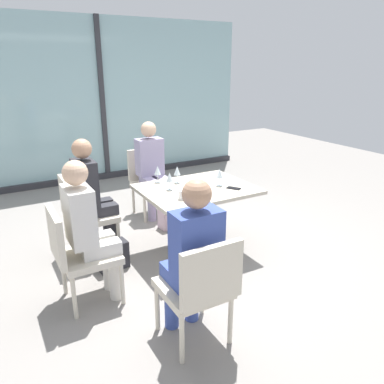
# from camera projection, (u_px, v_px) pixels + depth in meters

# --- Properties ---
(ground_plane) EXTENTS (12.00, 12.00, 0.00)m
(ground_plane) POSITION_uv_depth(u_px,v_px,m) (196.00, 250.00, 4.15)
(ground_plane) COLOR gray
(window_wall_backdrop) EXTENTS (5.28, 0.10, 2.70)m
(window_wall_backdrop) POSITION_uv_depth(u_px,v_px,m) (103.00, 110.00, 6.38)
(window_wall_backdrop) COLOR #90B7BC
(window_wall_backdrop) RESTS_ON ground_plane
(dining_table_main) EXTENTS (1.15, 0.91, 0.73)m
(dining_table_main) POSITION_uv_depth(u_px,v_px,m) (197.00, 205.00, 3.98)
(dining_table_main) COLOR #BCB29E
(dining_table_main) RESTS_ON ground_plane
(chair_far_left) EXTENTS (0.50, 0.46, 0.87)m
(chair_far_left) POSITION_uv_depth(u_px,v_px,m) (83.00, 212.00, 3.90)
(chair_far_left) COLOR beige
(chair_far_left) RESTS_ON ground_plane
(chair_near_window) EXTENTS (0.46, 0.51, 0.87)m
(chair_near_window) POSITION_uv_depth(u_px,v_px,m) (149.00, 178.00, 5.04)
(chair_near_window) COLOR beige
(chair_near_window) RESTS_ON ground_plane
(chair_front_left) EXTENTS (0.46, 0.50, 0.87)m
(chair_front_left) POSITION_uv_depth(u_px,v_px,m) (200.00, 286.00, 2.61)
(chair_front_left) COLOR beige
(chair_front_left) RESTS_ON ground_plane
(chair_side_end) EXTENTS (0.50, 0.46, 0.87)m
(chair_side_end) POSITION_uv_depth(u_px,v_px,m) (77.00, 251.00, 3.09)
(chair_side_end) COLOR beige
(chair_side_end) RESTS_ON ground_plane
(person_far_left) EXTENTS (0.39, 0.34, 1.26)m
(person_far_left) POSITION_uv_depth(u_px,v_px,m) (92.00, 192.00, 3.89)
(person_far_left) COLOR #28282D
(person_far_left) RESTS_ON ground_plane
(person_near_window) EXTENTS (0.34, 0.39, 1.26)m
(person_near_window) POSITION_uv_depth(u_px,v_px,m) (152.00, 165.00, 4.88)
(person_near_window) COLOR #9E93B7
(person_near_window) RESTS_ON ground_plane
(person_front_left) EXTENTS (0.34, 0.39, 1.26)m
(person_front_left) POSITION_uv_depth(u_px,v_px,m) (192.00, 253.00, 2.63)
(person_front_left) COLOR #384C9E
(person_front_left) RESTS_ON ground_plane
(person_side_end) EXTENTS (0.39, 0.34, 1.26)m
(person_side_end) POSITION_uv_depth(u_px,v_px,m) (88.00, 226.00, 3.07)
(person_side_end) COLOR silver
(person_side_end) RESTS_ON ground_plane
(wine_glass_0) EXTENTS (0.07, 0.07, 0.18)m
(wine_glass_0) POSITION_uv_depth(u_px,v_px,m) (170.00, 177.00, 3.81)
(wine_glass_0) COLOR silver
(wine_glass_0) RESTS_ON dining_table_main
(wine_glass_1) EXTENTS (0.07, 0.07, 0.18)m
(wine_glass_1) POSITION_uv_depth(u_px,v_px,m) (158.00, 171.00, 4.04)
(wine_glass_1) COLOR silver
(wine_glass_1) RESTS_ON dining_table_main
(wine_glass_2) EXTENTS (0.07, 0.07, 0.18)m
(wine_glass_2) POSITION_uv_depth(u_px,v_px,m) (177.00, 171.00, 4.03)
(wine_glass_2) COLOR silver
(wine_glass_2) RESTS_ON dining_table_main
(wine_glass_3) EXTENTS (0.07, 0.07, 0.18)m
(wine_glass_3) POSITION_uv_depth(u_px,v_px,m) (220.00, 174.00, 3.93)
(wine_glass_3) COLOR silver
(wine_glass_3) RESTS_ON dining_table_main
(coffee_cup) EXTENTS (0.08, 0.08, 0.09)m
(coffee_cup) POSITION_uv_depth(u_px,v_px,m) (182.00, 195.00, 3.57)
(coffee_cup) COLOR white
(coffee_cup) RESTS_ON dining_table_main
(cell_phone_on_table) EXTENTS (0.14, 0.16, 0.01)m
(cell_phone_on_table) POSITION_uv_depth(u_px,v_px,m) (234.00, 188.00, 3.88)
(cell_phone_on_table) COLOR black
(cell_phone_on_table) RESTS_ON dining_table_main
(handbag_0) EXTENTS (0.32, 0.19, 0.28)m
(handbag_0) POSITION_uv_depth(u_px,v_px,m) (113.00, 256.00, 3.74)
(handbag_0) COLOR #232328
(handbag_0) RESTS_ON ground_plane
(handbag_1) EXTENTS (0.32, 0.19, 0.28)m
(handbag_1) POSITION_uv_depth(u_px,v_px,m) (171.00, 216.00, 4.70)
(handbag_1) COLOR beige
(handbag_1) RESTS_ON ground_plane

